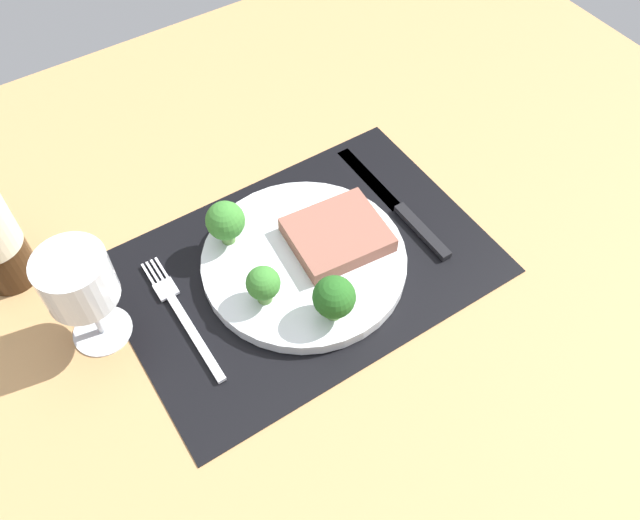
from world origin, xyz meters
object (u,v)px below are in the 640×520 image
at_px(steak, 336,233).
at_px(fork, 182,315).
at_px(plate, 304,261).
at_px(knife, 401,209).
at_px(wine_glass, 78,284).

bearing_deg(steak, fork, 176.89).
height_order(plate, fork, plate).
height_order(steak, knife, steak).
bearing_deg(plate, fork, 174.87).
distance_m(steak, knife, 0.11).
height_order(steak, fork, steak).
relative_size(steak, wine_glass, 0.84).
relative_size(plate, wine_glass, 1.85).
relative_size(plate, steak, 2.21).
bearing_deg(fork, steak, -6.16).
relative_size(knife, wine_glass, 1.70).
bearing_deg(knife, fork, -178.74).
distance_m(plate, wine_glass, 0.26).
distance_m(steak, wine_glass, 0.30).
bearing_deg(fork, wine_glass, 155.25).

